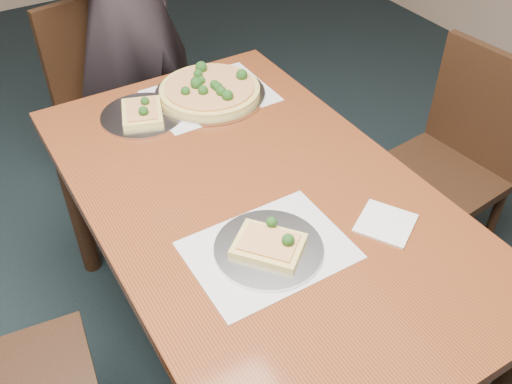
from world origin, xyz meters
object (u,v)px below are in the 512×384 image
dining_table (256,215)px  diner (125,8)px  pizza_pan (210,90)px  chair_right (454,157)px  slice_plate_far (142,114)px  slice_plate_near (269,246)px  chair_far (109,94)px

dining_table → diner: 1.14m
diner → pizza_pan: (0.07, -0.59, -0.10)m
chair_right → slice_plate_far: size_ratio=3.25×
chair_right → slice_plate_near: size_ratio=3.25×
dining_table → chair_right: 0.89m
chair_right → diner: diner is taller
diner → pizza_pan: 0.60m
diner → pizza_pan: size_ratio=4.48×
pizza_pan → slice_plate_near: pizza_pan is taller
slice_plate_far → slice_plate_near: bearing=-87.1°
chair_right → chair_far: bearing=-144.8°
dining_table → chair_right: chair_right is taller
chair_far → slice_plate_near: bearing=-101.0°
chair_far → dining_table: bearing=-96.7°
slice_plate_far → pizza_pan: bearing=0.1°
chair_right → diner: 1.42m
chair_right → slice_plate_far: (-1.01, 0.51, 0.25)m
pizza_pan → slice_plate_near: 0.77m
diner → slice_plate_near: (-0.15, -1.33, -0.11)m
dining_table → pizza_pan: bearing=76.3°
slice_plate_far → diner: bearing=72.4°
chair_right → slice_plate_near: 1.03m
dining_table → chair_far: (-0.07, 1.12, -0.14)m
chair_right → slice_plate_near: (-0.97, -0.23, 0.25)m
dining_table → chair_right: size_ratio=1.65×
pizza_pan → slice_plate_far: 0.26m
slice_plate_near → slice_plate_far: 0.74m
chair_far → chair_right: size_ratio=1.00×
dining_table → pizza_pan: size_ratio=3.83×
chair_far → diner: size_ratio=0.52×
pizza_pan → slice_plate_far: pizza_pan is taller
chair_far → pizza_pan: size_ratio=2.33×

